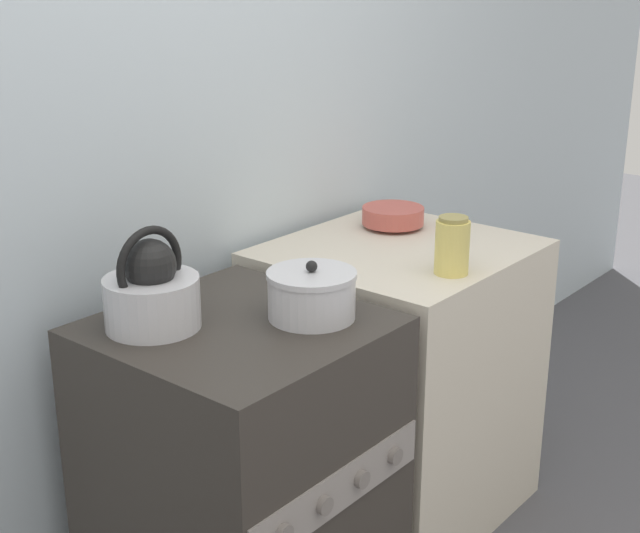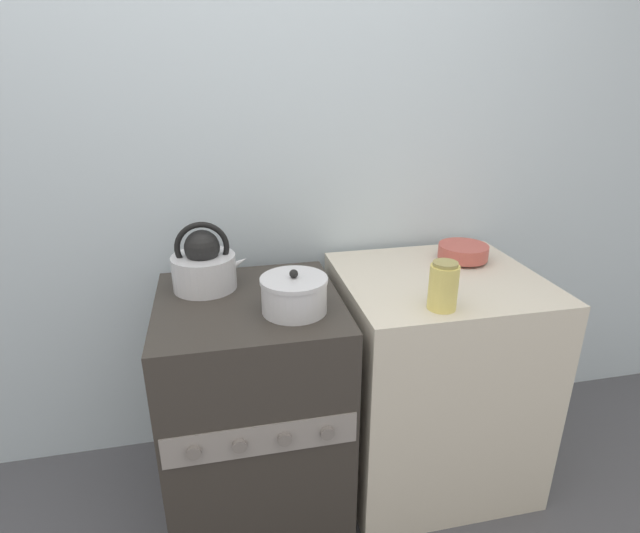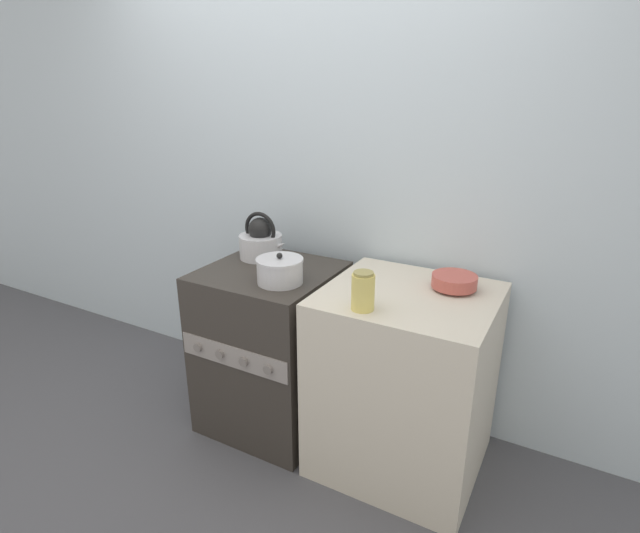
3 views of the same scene
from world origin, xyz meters
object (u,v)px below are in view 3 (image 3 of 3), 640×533
at_px(kettle, 261,241).
at_px(enamel_bowl, 454,281).
at_px(storage_jar, 363,291).
at_px(stove, 272,347).
at_px(cooking_pot, 280,271).

xyz_separation_m(kettle, enamel_bowl, (1.01, 0.03, -0.04)).
bearing_deg(kettle, enamel_bowl, 1.46).
xyz_separation_m(kettle, storage_jar, (0.74, -0.36, 0.00)).
distance_m(kettle, storage_jar, 0.82).
relative_size(stove, storage_jar, 5.45).
relative_size(stove, enamel_bowl, 4.42).
xyz_separation_m(cooking_pot, storage_jar, (0.46, -0.11, 0.03)).
xyz_separation_m(stove, cooking_pot, (0.14, -0.11, 0.49)).
bearing_deg(stove, storage_jar, -19.77).
height_order(enamel_bowl, storage_jar, storage_jar).
relative_size(kettle, cooking_pot, 1.27).
height_order(kettle, cooking_pot, kettle).
distance_m(kettle, enamel_bowl, 1.01).
bearing_deg(cooking_pot, kettle, 138.28).
relative_size(kettle, enamel_bowl, 1.40).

